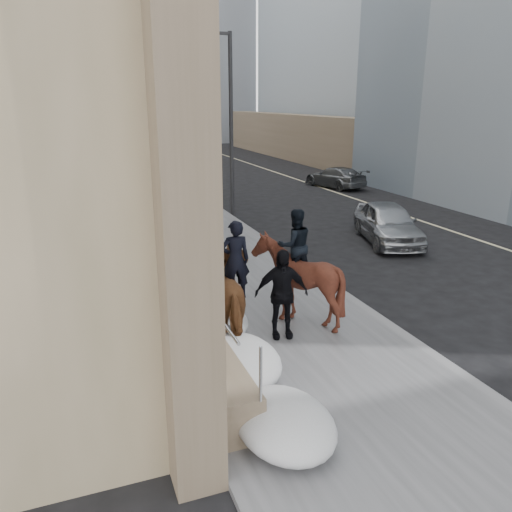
{
  "coord_description": "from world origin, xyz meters",
  "views": [
    {
      "loc": [
        -4.11,
        -8.0,
        5.16
      ],
      "look_at": [
        -0.23,
        2.41,
        1.7
      ],
      "focal_mm": 35.0,
      "sensor_mm": 36.0,
      "label": 1
    }
  ],
  "objects": [
    {
      "name": "streetlight_far",
      "position": [
        2.74,
        34.0,
        4.58
      ],
      "size": [
        1.71,
        0.24,
        8.0
      ],
      "color": "#2D2D30",
      "rests_on": "ground"
    },
    {
      "name": "ground",
      "position": [
        0.0,
        0.0,
        0.0
      ],
      "size": [
        140.0,
        140.0,
        0.0
      ],
      "primitive_type": "plane",
      "color": "black",
      "rests_on": "ground"
    },
    {
      "name": "lane_line",
      "position": [
        10.5,
        10.0,
        0.01
      ],
      "size": [
        0.15,
        70.0,
        0.01
      ],
      "primitive_type": "cube",
      "color": "#BFB78C",
      "rests_on": "ground"
    },
    {
      "name": "pedestrian",
      "position": [
        -0.04,
        1.33,
        1.13
      ],
      "size": [
        1.26,
        0.73,
        2.02
      ],
      "primitive_type": "imported",
      "rotation": [
        0.0,
        0.0,
        -0.21
      ],
      "color": "black",
      "rests_on": "sidewalk"
    },
    {
      "name": "curb",
      "position": [
        2.62,
        10.0,
        0.06
      ],
      "size": [
        0.24,
        80.0,
        0.12
      ],
      "primitive_type": "cube",
      "color": "slate",
      "rests_on": "ground"
    },
    {
      "name": "sidewalk",
      "position": [
        0.0,
        10.0,
        0.06
      ],
      "size": [
        5.0,
        80.0,
        0.12
      ],
      "primitive_type": "cube",
      "color": "#4E4E50",
      "rests_on": "ground"
    },
    {
      "name": "car_grey",
      "position": [
        11.33,
        19.35,
        0.64
      ],
      "size": [
        2.73,
        4.68,
        1.27
      ],
      "primitive_type": "imported",
      "rotation": [
        0.0,
        0.0,
        3.37
      ],
      "color": "#575B5F",
      "rests_on": "ground"
    },
    {
      "name": "mounted_horse_left",
      "position": [
        -1.01,
        1.51,
        1.18
      ],
      "size": [
        1.29,
        2.45,
        2.66
      ],
      "rotation": [
        0.0,
        0.0,
        3.05
      ],
      "color": "#4E2D17",
      "rests_on": "sidewalk"
    },
    {
      "name": "bg_building_far",
      "position": [
        -6.0,
        72.0,
        10.0
      ],
      "size": [
        24.0,
        12.0,
        20.0
      ],
      "primitive_type": "cube",
      "color": "gray",
      "rests_on": "ground"
    },
    {
      "name": "far_podium",
      "position": [
        15.5,
        10.0,
        2.0
      ],
      "size": [
        2.0,
        80.0,
        4.0
      ],
      "primitive_type": "cube",
      "color": "#72604A",
      "rests_on": "ground"
    },
    {
      "name": "car_silver",
      "position": [
        6.98,
        7.47,
        0.76
      ],
      "size": [
        3.02,
        4.79,
        1.52
      ],
      "primitive_type": "imported",
      "rotation": [
        0.0,
        0.0,
        -0.3
      ],
      "color": "#9FA2A6",
      "rests_on": "ground"
    },
    {
      "name": "snow_bank",
      "position": [
        -1.42,
        8.11,
        0.47
      ],
      "size": [
        1.7,
        18.1,
        0.76
      ],
      "color": "silver",
      "rests_on": "sidewalk"
    },
    {
      "name": "bg_building_mid",
      "position": [
        4.0,
        60.0,
        14.0
      ],
      "size": [
        30.0,
        12.0,
        28.0
      ],
      "primitive_type": "cube",
      "color": "slate",
      "rests_on": "ground"
    },
    {
      "name": "traffic_signal",
      "position": [
        2.07,
        22.0,
        4.0
      ],
      "size": [
        4.1,
        0.22,
        6.0
      ],
      "color": "#2D2D30",
      "rests_on": "ground"
    },
    {
      "name": "streetlight_mid",
      "position": [
        2.74,
        14.0,
        4.58
      ],
      "size": [
        1.71,
        0.24,
        8.0
      ],
      "color": "#2D2D30",
      "rests_on": "ground"
    },
    {
      "name": "limestone_building",
      "position": [
        -5.26,
        19.96,
        8.9
      ],
      "size": [
        6.1,
        44.0,
        18.0
      ],
      "color": "#9A8965",
      "rests_on": "ground"
    },
    {
      "name": "mounted_horse_right",
      "position": [
        0.61,
        1.94,
        1.26
      ],
      "size": [
        1.8,
        1.99,
        2.71
      ],
      "rotation": [
        0.0,
        0.0,
        3.08
      ],
      "color": "#401B12",
      "rests_on": "sidewalk"
    }
  ]
}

